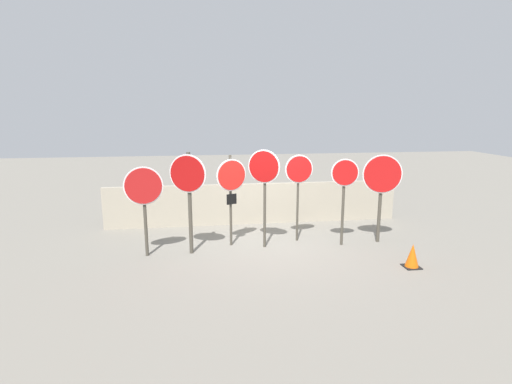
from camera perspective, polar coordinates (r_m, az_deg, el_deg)
The scene contains 10 objects.
ground_plane at distance 9.90m, azimuth 1.40°, elevation -7.69°, with size 40.00×40.00×0.00m, color gray.
fence_back at distance 11.61m, azimuth -0.18°, elevation -1.69°, with size 8.51×0.12×1.19m.
stop_sign_0 at distance 9.15m, azimuth -15.74°, elevation -0.13°, with size 0.85×0.18×2.07m.
stop_sign_1 at distance 9.07m, azimuth -9.63°, elevation 1.06°, with size 0.81×0.34×2.36m.
stop_sign_2 at distance 9.53m, azimuth -3.56°, elevation 1.38°, with size 0.72×0.31×2.24m.
stop_sign_3 at distance 9.35m, azimuth 1.17°, elevation 2.35°, with size 0.69×0.42×2.38m.
stop_sign_4 at distance 9.90m, azimuth 6.12°, elevation 2.17°, with size 0.71×0.13×2.21m.
stop_sign_5 at distance 9.77m, azimuth 12.51°, elevation 1.18°, with size 0.66×0.17×2.15m.
stop_sign_6 at distance 10.24m, azimuth 17.53°, elevation 1.46°, with size 0.93×0.25×2.22m.
traffic_cone_0 at distance 9.16m, azimuth 21.44°, elevation -8.49°, with size 0.34×0.34×0.52m.
Camera 1 is at (-1.54, -9.21, 3.30)m, focal length 28.00 mm.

